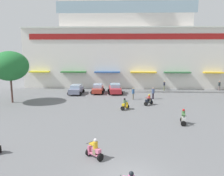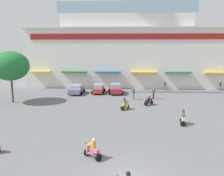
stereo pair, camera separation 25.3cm
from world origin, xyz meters
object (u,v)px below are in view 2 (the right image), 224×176
object	(u,v)px
pedestrian_1	(165,85)
scooter_rider_2	(149,101)
pedestrian_3	(220,85)
scooter_rider_8	(183,118)
parked_car_0	(77,89)
parked_car_1	(98,89)
parked_car_2	(116,89)
pedestrian_2	(133,93)
plaza_tree_0	(10,66)
scooter_rider_4	(125,105)
scooter_rider_1	(93,150)
pedestrian_0	(153,93)

from	to	relation	value
pedestrian_1	scooter_rider_2	bearing A→B (deg)	-109.96
pedestrian_3	scooter_rider_8	bearing A→B (deg)	-120.11
pedestrian_1	parked_car_0	bearing A→B (deg)	-166.05
pedestrian_1	pedestrian_3	bearing A→B (deg)	3.15
parked_car_1	parked_car_2	distance (m)	2.88
pedestrian_1	pedestrian_2	bearing A→B (deg)	-128.12
pedestrian_3	scooter_rider_2	bearing A→B (deg)	-140.67
scooter_rider_2	pedestrian_2	world-z (taller)	pedestrian_2
scooter_rider_8	pedestrian_1	xyz separation A→B (m)	(1.23, 18.14, 0.34)
plaza_tree_0	scooter_rider_8	world-z (taller)	plaza_tree_0
plaza_tree_0	pedestrian_3	world-z (taller)	plaza_tree_0
parked_car_1	pedestrian_3	distance (m)	21.15
scooter_rider_8	pedestrian_1	distance (m)	18.18
parked_car_1	scooter_rider_4	world-z (taller)	parked_car_1
pedestrian_2	pedestrian_3	bearing A→B (deg)	26.99
pedestrian_3	parked_car_0	bearing A→B (deg)	-170.24
plaza_tree_0	parked_car_2	xyz separation A→B (m)	(13.86, 6.95, -4.22)
parked_car_0	scooter_rider_1	bearing A→B (deg)	-75.75
pedestrian_0	scooter_rider_8	bearing A→B (deg)	-82.22
scooter_rider_1	pedestrian_3	distance (m)	32.25
parked_car_1	scooter_rider_4	distance (m)	11.06
parked_car_0	scooter_rider_4	size ratio (longest dim) A/B	2.70
parked_car_1	scooter_rider_2	xyz separation A→B (m)	(7.51, -7.71, -0.15)
parked_car_2	pedestrian_2	bearing A→B (deg)	-57.37
scooter_rider_1	scooter_rider_8	distance (m)	10.95
scooter_rider_2	pedestrian_1	distance (m)	11.11
parked_car_2	pedestrian_3	world-z (taller)	pedestrian_3
parked_car_0	pedestrian_2	size ratio (longest dim) A/B	2.34
plaza_tree_0	pedestrian_3	distance (m)	33.80
scooter_rider_4	pedestrian_2	bearing A→B (deg)	77.64
pedestrian_1	scooter_rider_1	bearing A→B (deg)	-109.48
scooter_rider_2	pedestrian_2	bearing A→B (deg)	120.94
plaza_tree_0	pedestrian_0	bearing A→B (deg)	9.00
parked_car_1	scooter_rider_8	size ratio (longest dim) A/B	2.56
parked_car_1	pedestrian_0	distance (m)	9.47
scooter_rider_8	pedestrian_2	world-z (taller)	pedestrian_2
pedestrian_1	parked_car_1	bearing A→B (deg)	-166.44
pedestrian_0	pedestrian_3	size ratio (longest dim) A/B	1.01
scooter_rider_2	pedestrian_0	size ratio (longest dim) A/B	0.85
parked_car_2	pedestrian_3	size ratio (longest dim) A/B	2.49
parked_car_1	pedestrian_1	xyz separation A→B (m)	(11.30, 2.72, 0.22)
parked_car_2	scooter_rider_2	world-z (taller)	parked_car_2
parked_car_1	scooter_rider_8	xyz separation A→B (m)	(10.07, -15.41, -0.12)
parked_car_1	scooter_rider_1	world-z (taller)	parked_car_1
parked_car_0	parked_car_1	xyz separation A→B (m)	(3.42, 0.93, -0.02)
pedestrian_2	plaza_tree_0	bearing A→B (deg)	-170.87
scooter_rider_1	scooter_rider_8	xyz separation A→B (m)	(7.88, 7.61, 0.03)
scooter_rider_4	pedestrian_3	world-z (taller)	pedestrian_3
scooter_rider_1	scooter_rider_2	world-z (taller)	scooter_rider_1
parked_car_0	pedestrian_2	bearing A→B (deg)	-21.77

